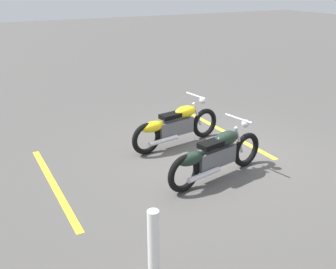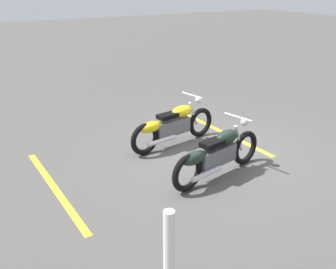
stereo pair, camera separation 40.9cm
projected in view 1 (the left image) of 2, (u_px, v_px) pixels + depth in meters
ground_plane at (214, 155)px, 8.00m from camera, size 60.00×60.00×0.00m
motorcycle_bright_foreground at (175, 125)px, 8.30m from camera, size 2.22×0.69×1.04m
motorcycle_dark_foreground at (215, 155)px, 6.90m from camera, size 2.21×0.74×1.04m
bollard_post at (154, 245)px, 4.58m from camera, size 0.14×0.14×0.92m
parking_stripe_near at (228, 134)px, 9.11m from camera, size 0.17×3.20×0.01m
parking_stripe_mid at (54, 185)px, 6.85m from camera, size 0.17×3.20×0.01m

